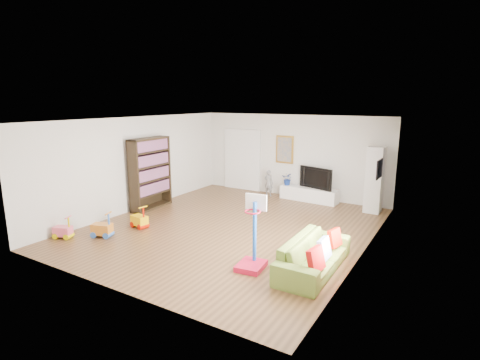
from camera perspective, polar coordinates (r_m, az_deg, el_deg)
The scene contains 25 objects.
floor at distance 9.59m, azimuth -1.24°, elevation -7.17°, with size 6.50×7.50×0.00m, color brown.
ceiling at distance 9.06m, azimuth -1.32°, elevation 9.16°, with size 6.50×7.50×0.00m, color white.
wall_back at distance 12.52m, azimuth 7.93°, elevation 3.66°, with size 6.50×0.00×2.70m, color silver.
wall_front at distance 6.47m, azimuth -19.33°, elevation -4.90°, with size 6.50×0.00×2.70m, color white.
wall_left at distance 11.28m, azimuth -15.40°, elevation 2.41°, with size 0.00×7.50×2.70m, color silver.
wall_right at distance 8.02m, azimuth 18.77°, elevation -1.63°, with size 0.00×7.50×2.70m, color silver.
navy_accent at distance 9.29m, azimuth 20.77°, elevation 3.18°, with size 0.01×3.20×1.70m, color black.
olive_wainscot at distance 9.57m, azimuth 20.17°, elevation -4.82°, with size 0.01×3.20×1.00m, color brown.
doorway at distance 13.38m, azimuth 0.31°, elevation 3.02°, with size 1.45×0.06×2.10m, color white.
painting_back at distance 12.55m, azimuth 6.83°, elevation 4.64°, with size 0.62×0.06×0.92m, color gold.
artwork_right at distance 9.54m, azimuth 20.47°, elevation 1.59°, with size 0.04×0.56×0.46m, color #7F3F8C.
media_console at distance 12.15m, azimuth 10.45°, elevation -2.14°, with size 1.86×0.46×0.43m, color white.
tall_cabinet at distance 11.25m, azimuth 19.80°, elevation 0.02°, with size 0.44×0.44×1.90m, color silver.
bookshelf at distance 11.30m, azimuth -13.50°, elevation 0.98°, with size 0.37×1.43×2.10m, color black.
sofa at distance 7.32m, azimuth 11.19°, elevation -11.09°, with size 2.12×0.83×0.62m, color olive.
basketball_hoop at distance 7.10m, azimuth 1.74°, elevation -8.09°, with size 0.49×0.60×1.43m, color #BA0E2F.
ride_on_yellow at distance 9.80m, azimuth -15.11°, elevation -5.39°, with size 0.44×0.27×0.58m, color #FFBD04.
ride_on_orange at distance 9.41m, azimuth -20.34°, elevation -6.41°, with size 0.45×0.28×0.60m, color orange.
ride_on_pink at distance 9.69m, azimuth -25.43°, elevation -6.52°, with size 0.40×0.25×0.53m, color #FA617E.
child at distance 12.57m, azimuth 4.39°, elevation -0.44°, with size 0.32×0.21×0.88m, color gray.
tv at distance 12.00m, azimuth 11.77°, elevation 0.37°, with size 1.18×0.16×0.68m, color black.
vase_plant at distance 12.32m, azimuth 7.29°, elevation 0.18°, with size 0.37×0.32×0.41m, color navy.
pillow_left at distance 6.68m, azimuth 11.49°, elevation -11.79°, with size 0.11×0.41×0.41m, color #AB0E0F.
pillow_center at distance 7.16m, azimuth 12.74°, elevation -10.16°, with size 0.10×0.38×0.38m, color silver.
pillow_right at distance 7.73m, azimuth 14.24°, elevation -8.56°, with size 0.09×0.35×0.35m, color #BC0D00.
Camera 1 is at (4.83, -7.65, 3.17)m, focal length 28.00 mm.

